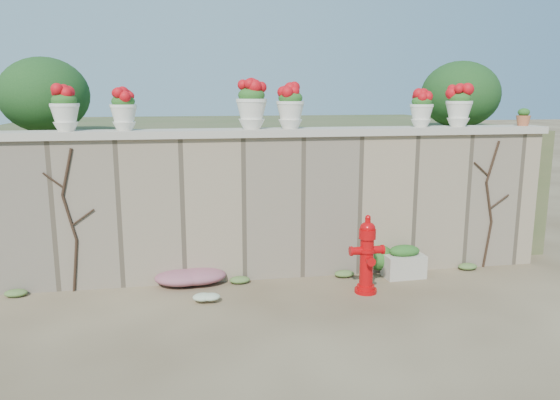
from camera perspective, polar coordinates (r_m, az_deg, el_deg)
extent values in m
plane|color=brown|center=(6.34, 1.78, -13.02)|extent=(80.00, 80.00, 0.00)
cube|color=gray|center=(7.71, -0.87, -0.72)|extent=(8.00, 0.40, 2.00)
cube|color=#BAB39D|center=(7.56, -0.90, 7.08)|extent=(8.10, 0.52, 0.10)
cube|color=#384C23|center=(10.84, -3.53, 2.78)|extent=(9.00, 6.00, 2.00)
ellipsoid|color=#143814|center=(8.88, -23.41, 10.03)|extent=(1.30, 1.30, 1.10)
ellipsoid|color=#143814|center=(9.79, 18.32, 10.42)|extent=(1.30, 1.30, 1.10)
cylinder|color=black|center=(7.72, -20.61, -6.45)|extent=(0.12, 0.04, 0.70)
cylinder|color=black|center=(7.56, -21.14, -1.75)|extent=(0.17, 0.04, 0.61)
cylinder|color=black|center=(7.45, -21.39, 2.75)|extent=(0.18, 0.04, 0.61)
cylinder|color=black|center=(7.53, -19.91, -1.72)|extent=(0.30, 0.02, 0.22)
cylinder|color=black|center=(7.50, -22.64, 1.93)|extent=(0.25, 0.02, 0.21)
cylinder|color=black|center=(8.77, 20.84, -4.36)|extent=(0.12, 0.04, 0.70)
cylinder|color=black|center=(8.61, 21.00, -0.21)|extent=(0.17, 0.04, 0.61)
cylinder|color=black|center=(8.53, 21.35, 3.75)|extent=(0.18, 0.04, 0.61)
cylinder|color=black|center=(8.70, 21.94, -0.17)|extent=(0.30, 0.02, 0.22)
cylinder|color=black|center=(8.45, 20.28, 3.08)|extent=(0.25, 0.02, 0.21)
cylinder|color=#B80709|center=(7.38, 8.93, -9.31)|extent=(0.29, 0.29, 0.05)
cylinder|color=#B80709|center=(7.25, 9.03, -6.40)|extent=(0.18, 0.18, 0.65)
cylinder|color=#B80709|center=(7.21, 9.07, -5.21)|extent=(0.22, 0.22, 0.04)
cylinder|color=#B80709|center=(7.15, 9.12, -3.52)|extent=(0.22, 0.22, 0.13)
ellipsoid|color=#B80709|center=(7.12, 9.15, -2.70)|extent=(0.20, 0.20, 0.15)
cylinder|color=#B80709|center=(7.10, 9.17, -2.05)|extent=(0.07, 0.07, 0.10)
cylinder|color=#B80709|center=(7.16, 7.96, -5.29)|extent=(0.15, 0.11, 0.10)
cylinder|color=#B80709|center=(7.26, 10.16, -5.13)|extent=(0.15, 0.11, 0.10)
cylinder|color=#B80709|center=(7.14, 9.36, -6.28)|extent=(0.10, 0.11, 0.09)
cube|color=#BAB39D|center=(8.02, 12.80, -6.72)|extent=(0.58, 0.36, 0.33)
ellipsoid|color=#1E5119|center=(7.95, 12.87, -5.21)|extent=(0.45, 0.29, 0.17)
ellipsoid|color=#1E5119|center=(8.07, 10.75, -5.81)|extent=(0.55, 0.49, 0.52)
ellipsoid|color=#CD2981|center=(7.60, -8.88, -7.81)|extent=(1.01, 0.68, 0.27)
ellipsoid|color=white|center=(6.98, -7.35, -10.00)|extent=(0.47, 0.38, 0.17)
ellipsoid|color=#1E5119|center=(7.60, -21.63, 9.67)|extent=(0.32, 0.32, 0.19)
ellipsoid|color=red|center=(7.60, -21.68, 10.27)|extent=(0.28, 0.28, 0.20)
ellipsoid|color=#1E5119|center=(7.49, -16.08, 9.87)|extent=(0.30, 0.30, 0.18)
ellipsoid|color=red|center=(7.49, -16.11, 10.44)|extent=(0.26, 0.26, 0.19)
ellipsoid|color=#1E5119|center=(7.51, -3.01, 10.88)|extent=(0.36, 0.36, 0.22)
ellipsoid|color=red|center=(7.50, -3.01, 11.57)|extent=(0.32, 0.32, 0.23)
ellipsoid|color=#1E5119|center=(7.59, 1.09, 10.61)|extent=(0.33, 0.33, 0.20)
ellipsoid|color=red|center=(7.59, 1.09, 11.24)|extent=(0.29, 0.29, 0.21)
ellipsoid|color=#1E5119|center=(8.17, 14.60, 9.92)|extent=(0.29, 0.29, 0.17)
ellipsoid|color=red|center=(8.17, 14.63, 10.43)|extent=(0.25, 0.25, 0.18)
ellipsoid|color=#1E5119|center=(8.43, 18.25, 10.09)|extent=(0.33, 0.33, 0.20)
ellipsoid|color=red|center=(8.43, 18.28, 10.65)|extent=(0.29, 0.29, 0.21)
ellipsoid|color=#1E5119|center=(8.97, 24.12, 8.31)|extent=(0.17, 0.17, 0.12)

